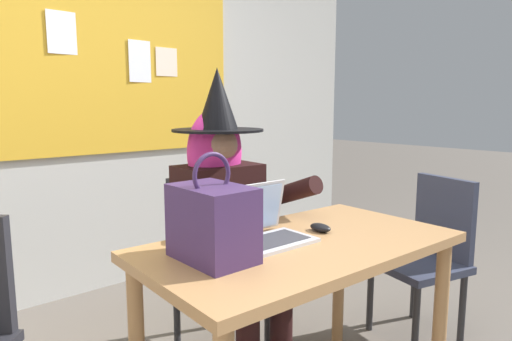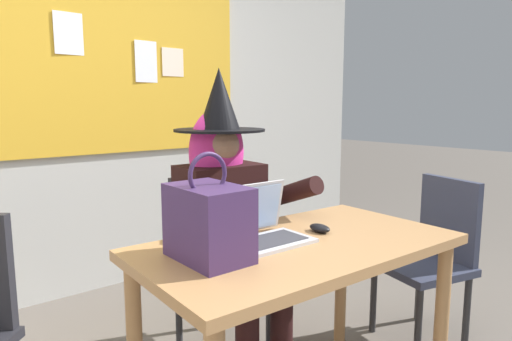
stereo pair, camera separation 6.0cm
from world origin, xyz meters
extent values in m
cube|color=#B2B2AD|center=(0.00, 1.92, 1.38)|extent=(5.27, 0.10, 2.76)
cube|color=gold|center=(0.00, 1.86, 1.55)|extent=(2.40, 0.02, 1.20)
cube|color=white|center=(0.47, 1.85, 1.58)|extent=(0.18, 0.01, 0.29)
cube|color=white|center=(-0.05, 1.85, 1.72)|extent=(0.20, 0.01, 0.26)
cube|color=#F4E0C6|center=(0.68, 1.85, 1.59)|extent=(0.18, 0.01, 0.20)
cube|color=#A37547|center=(0.21, 0.06, 0.73)|extent=(1.30, 0.75, 0.04)
cylinder|color=#A37547|center=(0.78, -0.26, 0.35)|extent=(0.06, 0.06, 0.71)
cylinder|color=#A37547|center=(0.80, 0.32, 0.35)|extent=(0.06, 0.06, 0.71)
cube|color=black|center=(0.29, 0.69, 0.44)|extent=(0.44, 0.44, 0.04)
cube|color=black|center=(0.28, 0.88, 0.68)|extent=(0.38, 0.06, 0.45)
cylinder|color=#262628|center=(0.47, 0.53, 0.21)|extent=(0.04, 0.04, 0.42)
cylinder|color=#262628|center=(0.13, 0.51, 0.21)|extent=(0.04, 0.04, 0.42)
cylinder|color=#262628|center=(0.45, 0.87, 0.21)|extent=(0.04, 0.04, 0.42)
cylinder|color=#262628|center=(0.11, 0.85, 0.21)|extent=(0.04, 0.04, 0.42)
cylinder|color=black|center=(0.37, 0.32, 0.23)|extent=(0.11, 0.11, 0.46)
cylinder|color=black|center=(0.17, 0.33, 0.23)|extent=(0.11, 0.11, 0.46)
cylinder|color=black|center=(0.38, 0.49, 0.49)|extent=(0.17, 0.43, 0.15)
cylinder|color=black|center=(0.18, 0.50, 0.49)|extent=(0.17, 0.43, 0.15)
cube|color=black|center=(0.29, 0.71, 0.72)|extent=(0.43, 0.28, 0.52)
cylinder|color=black|center=(0.53, 0.46, 0.83)|extent=(0.12, 0.47, 0.24)
cylinder|color=black|center=(0.03, 0.49, 0.83)|extent=(0.12, 0.47, 0.24)
sphere|color=#A37A60|center=(0.29, 0.71, 1.08)|extent=(0.20, 0.20, 0.20)
ellipsoid|color=#D82D8C|center=(0.29, 0.74, 1.04)|extent=(0.31, 0.24, 0.44)
cylinder|color=black|center=(0.29, 0.71, 1.15)|extent=(0.46, 0.46, 0.01)
cone|color=black|center=(0.29, 0.71, 1.31)|extent=(0.21, 0.21, 0.31)
cube|color=#B7B7BC|center=(0.11, 0.11, 0.75)|extent=(0.31, 0.22, 0.01)
cube|color=#333338|center=(0.11, 0.11, 0.76)|extent=(0.26, 0.16, 0.00)
cube|color=#B7B7BC|center=(0.12, 0.24, 0.86)|extent=(0.31, 0.06, 0.21)
cube|color=#99B7E0|center=(0.12, 0.23, 0.86)|extent=(0.27, 0.04, 0.18)
ellipsoid|color=black|center=(0.38, 0.10, 0.76)|extent=(0.06, 0.11, 0.03)
cube|color=#38234C|center=(-0.17, 0.12, 0.88)|extent=(0.20, 0.30, 0.26)
torus|color=#38234C|center=(-0.17, 0.12, 1.05)|extent=(0.16, 0.02, 0.16)
cube|color=#2D3347|center=(1.16, 0.07, 0.42)|extent=(0.51, 0.51, 0.04)
cube|color=#2D3347|center=(1.34, 0.03, 0.66)|extent=(0.13, 0.38, 0.45)
cylinder|color=#262628|center=(0.95, -0.05, 0.20)|extent=(0.04, 0.04, 0.40)
cylinder|color=#262628|center=(1.04, 0.28, 0.20)|extent=(0.04, 0.04, 0.40)
cylinder|color=#262628|center=(1.28, -0.13, 0.20)|extent=(0.04, 0.04, 0.40)
cylinder|color=#262628|center=(1.37, 0.20, 0.20)|extent=(0.04, 0.04, 0.40)
camera|label=1|loc=(-1.06, -1.12, 1.28)|focal=31.66mm
camera|label=2|loc=(-1.01, -1.16, 1.28)|focal=31.66mm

